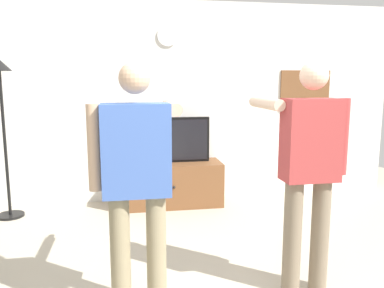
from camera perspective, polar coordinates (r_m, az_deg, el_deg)
The scene contains 8 objects.
back_wall at distance 5.38m, azimuth -3.00°, elevation 6.12°, with size 6.40×0.10×2.70m, color silver.
tv_stand at distance 5.20m, azimuth -3.04°, elevation -5.87°, with size 1.32×0.55×0.57m.
television at distance 5.12m, azimuth -3.15°, elevation 0.60°, with size 1.03×0.07×0.60m.
wall_clock at distance 5.34m, azimuth -3.60°, elevation 15.61°, with size 0.27×0.27×0.03m, color white.
framed_picture at distance 5.87m, azimuth 16.24°, elevation 7.54°, with size 0.74×0.04×0.57m, color brown.
floor_lamp at distance 5.07m, azimuth -26.15°, elevation 5.09°, with size 0.32×0.32×1.90m.
person_standing_nearer_lamp at distance 2.69m, azimuth -8.13°, elevation -4.39°, with size 0.64×0.78×1.77m.
person_standing_nearer_couch at distance 3.07m, azimuth 16.80°, elevation -2.89°, with size 0.60×0.78×1.79m.
Camera 1 is at (-0.63, -2.39, 1.64)m, focal length 36.29 mm.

